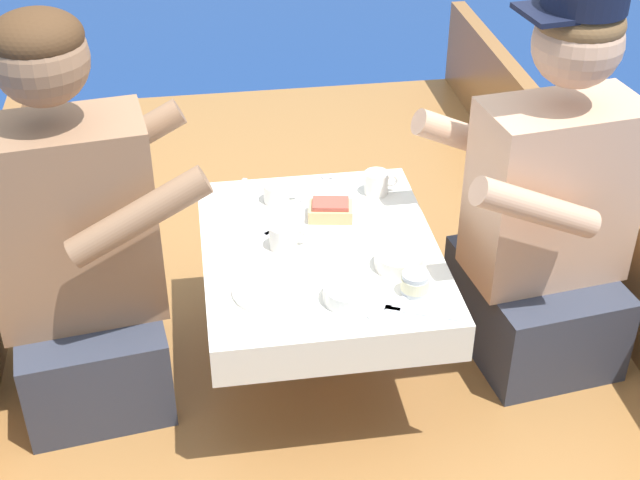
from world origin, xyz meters
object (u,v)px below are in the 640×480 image
person_port (78,253)px  coffee_cup_starboard (377,182)px  coffee_cup_port (284,236)px  coffee_cup_center (277,192)px  tin_can (415,283)px  person_starboard (547,217)px  sandwich (331,210)px

person_port → coffee_cup_starboard: person_port is taller
coffee_cup_port → coffee_cup_starboard: coffee_cup_starboard is taller
coffee_cup_starboard → coffee_cup_center: bearing=-179.3°
person_port → coffee_cup_starboard: bearing=8.0°
coffee_cup_starboard → tin_can: 0.47m
person_starboard → tin_can: 0.46m
person_port → tin_can: person_port is taller
coffee_cup_starboard → coffee_cup_center: 0.28m
person_starboard → coffee_cup_starboard: bearing=-38.5°
person_starboard → coffee_cup_port: 0.69m
coffee_cup_port → person_starboard: bearing=-1.1°
coffee_cup_starboard → person_port: bearing=-164.3°
person_starboard → sandwich: (-0.55, 0.12, -0.00)m
person_port → person_starboard: (1.20, -0.02, 0.00)m
tin_can → person_starboard: bearing=29.0°
tin_can → person_port: bearing=162.9°
coffee_cup_center → tin_can: 0.54m
coffee_cup_port → tin_can: (0.28, -0.24, -0.01)m
sandwich → tin_can: sandwich is taller
sandwich → person_port: bearing=-171.3°
person_port → coffee_cup_port: size_ratio=10.62×
coffee_cup_starboard → person_starboard: bearing=-31.0°
person_port → coffee_cup_center: size_ratio=10.60×
person_port → coffee_cup_starboard: size_ratio=10.96×
coffee_cup_starboard → coffee_cup_center: size_ratio=0.97×
coffee_cup_starboard → tin_can: size_ratio=1.41×
person_starboard → coffee_cup_center: bearing=-26.8°
person_port → coffee_cup_port: bearing=-8.3°
person_starboard → tin_can: size_ratio=15.55×
sandwich → coffee_cup_starboard: bearing=39.8°
coffee_cup_port → person_port: bearing=179.5°
person_starboard → coffee_cup_starboard: (-0.40, 0.24, 0.00)m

